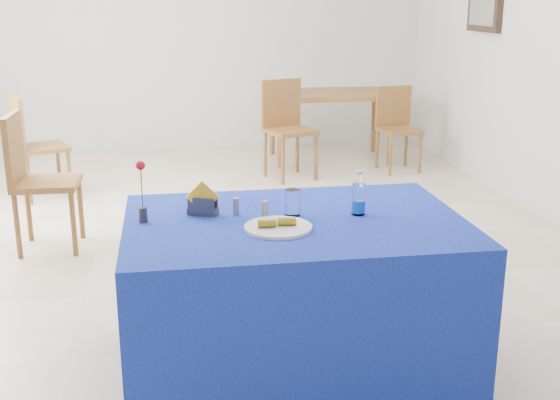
# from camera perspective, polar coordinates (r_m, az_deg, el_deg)

# --- Properties ---
(floor) EXTENTS (7.00, 7.00, 0.00)m
(floor) POSITION_cam_1_polar(r_m,az_deg,el_deg) (5.22, -2.61, -3.60)
(floor) COLOR beige
(floor) RESTS_ON ground
(room_shell) EXTENTS (7.00, 7.00, 7.00)m
(room_shell) POSITION_cam_1_polar(r_m,az_deg,el_deg) (4.91, -2.88, 15.95)
(room_shell) COLOR silver
(room_shell) RESTS_ON ground
(picture_frame) EXTENTS (0.06, 0.64, 0.52)m
(picture_frame) POSITION_cam_1_polar(r_m,az_deg,el_deg) (7.15, 16.35, 15.06)
(picture_frame) COLOR black
(picture_frame) RESTS_ON room_shell
(picture_art) EXTENTS (0.02, 0.52, 0.40)m
(picture_art) POSITION_cam_1_polar(r_m,az_deg,el_deg) (7.14, 16.16, 15.08)
(picture_art) COLOR #998C66
(picture_art) RESTS_ON room_shell
(plate) EXTENTS (0.31, 0.31, 0.01)m
(plate) POSITION_cam_1_polar(r_m,az_deg,el_deg) (3.18, -0.15, -2.25)
(plate) COLOR silver
(plate) RESTS_ON blue_table
(drinking_glass) EXTENTS (0.08, 0.08, 0.13)m
(drinking_glass) POSITION_cam_1_polar(r_m,az_deg,el_deg) (3.35, 1.03, -0.22)
(drinking_glass) COLOR white
(drinking_glass) RESTS_ON blue_table
(salt_shaker) EXTENTS (0.03, 0.03, 0.08)m
(salt_shaker) POSITION_cam_1_polar(r_m,az_deg,el_deg) (3.32, -1.24, -0.79)
(salt_shaker) COLOR slate
(salt_shaker) RESTS_ON blue_table
(pepper_shaker) EXTENTS (0.03, 0.03, 0.08)m
(pepper_shaker) POSITION_cam_1_polar(r_m,az_deg,el_deg) (3.37, -3.61, -0.53)
(pepper_shaker) COLOR slate
(pepper_shaker) RESTS_ON blue_table
(blue_table) EXTENTS (1.60, 1.10, 0.76)m
(blue_table) POSITION_cam_1_polar(r_m,az_deg,el_deg) (3.45, 1.19, -7.59)
(blue_table) COLOR navy
(blue_table) RESTS_ON floor
(water_bottle) EXTENTS (0.07, 0.07, 0.21)m
(water_bottle) POSITION_cam_1_polar(r_m,az_deg,el_deg) (3.39, 6.38, -0.00)
(water_bottle) COLOR white
(water_bottle) RESTS_ON blue_table
(napkin_holder) EXTENTS (0.16, 0.11, 0.17)m
(napkin_holder) POSITION_cam_1_polar(r_m,az_deg,el_deg) (3.39, -6.30, -0.40)
(napkin_holder) COLOR #3B3B40
(napkin_holder) RESTS_ON blue_table
(rose_vase) EXTENTS (0.04, 0.04, 0.29)m
(rose_vase) POSITION_cam_1_polar(r_m,az_deg,el_deg) (3.30, -11.15, 0.50)
(rose_vase) COLOR #26262B
(rose_vase) RESTS_ON blue_table
(oak_table) EXTENTS (1.38, 0.91, 0.76)m
(oak_table) POSITION_cam_1_polar(r_m,az_deg,el_deg) (7.81, 4.08, 8.17)
(oak_table) COLOR brown
(oak_table) RESTS_ON floor
(chair_bg_left) EXTENTS (0.55, 0.55, 0.97)m
(chair_bg_left) POSITION_cam_1_polar(r_m,az_deg,el_deg) (7.04, 0.50, 6.38)
(chair_bg_left) COLOR brown
(chair_bg_left) RESTS_ON floor
(chair_bg_right) EXTENTS (0.43, 0.43, 0.87)m
(chair_bg_right) POSITION_cam_1_polar(r_m,az_deg,el_deg) (7.46, 9.45, 6.24)
(chair_bg_right) COLOR brown
(chair_bg_right) RESTS_ON floor
(chair_win_a) EXTENTS (0.45, 0.45, 0.99)m
(chair_win_a) POSITION_cam_1_polar(r_m,az_deg,el_deg) (5.27, -19.46, 2.13)
(chair_win_a) COLOR brown
(chair_win_a) RESTS_ON floor
(chair_win_b) EXTENTS (0.54, 0.54, 0.93)m
(chair_win_b) POSITION_cam_1_polar(r_m,az_deg,el_deg) (6.64, -19.56, 4.59)
(chair_win_b) COLOR brown
(chair_win_b) RESTS_ON floor
(banana_pieces) EXTENTS (0.18, 0.06, 0.04)m
(banana_pieces) POSITION_cam_1_polar(r_m,az_deg,el_deg) (3.16, -0.23, -1.82)
(banana_pieces) COLOR gold
(banana_pieces) RESTS_ON plate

